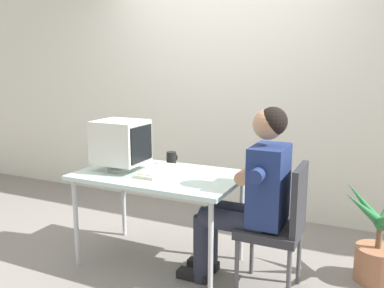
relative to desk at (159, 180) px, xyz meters
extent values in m
plane|color=gray|center=(0.00, 0.00, -0.67)|extent=(12.00, 12.00, 0.00)
cube|color=silver|center=(0.30, 1.40, 0.83)|extent=(8.00, 0.10, 3.00)
cylinder|color=#B7B7BC|center=(-0.56, -0.32, -0.32)|extent=(0.04, 0.04, 0.69)
cylinder|color=#B7B7BC|center=(0.56, -0.32, -0.32)|extent=(0.04, 0.04, 0.69)
cylinder|color=#B7B7BC|center=(-0.56, 0.32, -0.32)|extent=(0.04, 0.04, 0.69)
cylinder|color=#B7B7BC|center=(0.56, 0.32, -0.32)|extent=(0.04, 0.04, 0.69)
cube|color=silver|center=(0.00, 0.00, 0.04)|extent=(1.24, 0.75, 0.03)
cylinder|color=silver|center=(-0.32, -0.03, 0.07)|extent=(0.21, 0.21, 0.02)
cylinder|color=silver|center=(-0.32, -0.03, 0.09)|extent=(0.06, 0.06, 0.04)
cube|color=silver|center=(-0.32, -0.03, 0.28)|extent=(0.37, 0.33, 0.33)
cube|color=black|center=(-0.13, -0.03, 0.28)|extent=(0.01, 0.28, 0.27)
cube|color=beige|center=(-0.03, 0.02, 0.07)|extent=(0.17, 0.44, 0.02)
cube|color=beige|center=(-0.03, 0.02, 0.08)|extent=(0.15, 0.39, 0.01)
cylinder|color=#4C4C51|center=(0.70, -0.21, -0.46)|extent=(0.03, 0.03, 0.41)
cylinder|color=#4C4C51|center=(1.04, -0.21, -0.46)|extent=(0.03, 0.03, 0.41)
cylinder|color=#4C4C51|center=(0.70, 0.14, -0.46)|extent=(0.03, 0.03, 0.41)
cylinder|color=#4C4C51|center=(1.04, 0.14, -0.46)|extent=(0.03, 0.03, 0.41)
cube|color=#2D2D33|center=(0.87, -0.04, -0.23)|extent=(0.40, 0.40, 0.06)
cube|color=#2D2D33|center=(1.05, -0.04, 0.02)|extent=(0.04, 0.36, 0.43)
cube|color=navy|center=(0.85, -0.04, 0.09)|extent=(0.22, 0.34, 0.52)
sphere|color=#A57A5B|center=(0.83, -0.04, 0.49)|extent=(0.20, 0.20, 0.20)
sphere|color=black|center=(0.86, -0.04, 0.51)|extent=(0.19, 0.19, 0.19)
cylinder|color=#262838|center=(0.63, -0.13, -0.18)|extent=(0.45, 0.14, 0.14)
cylinder|color=#262838|center=(0.63, 0.05, -0.18)|extent=(0.45, 0.14, 0.14)
cylinder|color=#262838|center=(0.40, -0.13, -0.42)|extent=(0.11, 0.11, 0.49)
cylinder|color=#262838|center=(0.40, 0.05, -0.42)|extent=(0.11, 0.11, 0.49)
cube|color=black|center=(0.34, -0.13, -0.64)|extent=(0.24, 0.09, 0.06)
cube|color=black|center=(0.34, 0.05, -0.64)|extent=(0.24, 0.09, 0.06)
cylinder|color=navy|center=(0.83, -0.24, 0.20)|extent=(0.09, 0.14, 0.09)
cylinder|color=navy|center=(0.83, 0.17, 0.20)|extent=(0.09, 0.14, 0.09)
cylinder|color=#A57A5B|center=(0.71, -0.04, 0.15)|extent=(0.09, 0.34, 0.09)
cylinder|color=#9E6647|center=(1.54, 0.42, -0.54)|extent=(0.30, 0.30, 0.25)
cylinder|color=brown|center=(1.54, 0.42, -0.32)|extent=(0.04, 0.04, 0.19)
cone|color=#2A713D|center=(1.43, 0.47, -0.13)|extent=(0.34, 0.22, 0.33)
cone|color=#2A713D|center=(1.44, 0.36, -0.13)|extent=(0.33, 0.24, 0.33)
cone|color=#2A713D|center=(1.56, 0.28, -0.16)|extent=(0.11, 0.38, 0.25)
cylinder|color=black|center=(-0.05, 0.28, 0.11)|extent=(0.08, 0.08, 0.11)
torus|color=black|center=(-0.05, 0.33, 0.11)|extent=(0.07, 0.01, 0.07)
camera|label=1|loc=(1.49, -2.57, 0.86)|focal=37.79mm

